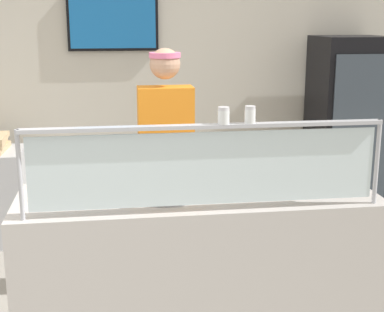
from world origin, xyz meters
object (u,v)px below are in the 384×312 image
Objects in this scene: pizza_server at (167,189)px; drink_fridge at (346,132)px; worker_figure at (167,157)px; pizza_tray at (164,192)px; pepper_flake_shaker at (250,116)px; parmesan_shaker at (224,117)px.

drink_fridge reaches higher than pizza_server.
worker_figure is at bearing -146.89° from drink_fridge.
drink_fridge is at bearing 44.37° from pizza_tray.
pepper_flake_shaker is 2.73m from drink_fridge.
worker_figure is (0.08, 0.68, 0.04)m from pizza_tray.
pizza_server is at bearing 143.55° from pepper_flake_shaker.
pizza_tray is 1.67× the size of pizza_server.
worker_figure is at bearing 101.30° from parmesan_shaker.
parmesan_shaker is 2.81m from drink_fridge.
drink_fridge is at bearing 53.35° from parmesan_shaker.
worker_figure is (-0.20, 1.00, -0.46)m from parmesan_shaker.
pepper_flake_shaker reaches higher than parmesan_shaker.
parmesan_shaker is 1.12m from worker_figure.
pizza_server reaches higher than pizza_tray.
pizza_tray is 0.73m from pepper_flake_shaker.
pizza_tray is 0.69m from worker_figure.
parmesan_shaker is (0.27, -0.30, 0.47)m from pizza_server.
drink_fridge reaches higher than pizza_tray.
pepper_flake_shaker is at bearing 0.00° from parmesan_shaker.
parmesan_shaker is 0.05× the size of worker_figure.
worker_figure is (0.07, 0.70, 0.02)m from pizza_server.
pepper_flake_shaker reaches higher than pizza_server.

